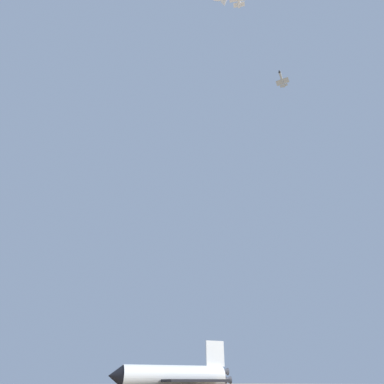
% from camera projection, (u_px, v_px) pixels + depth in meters
% --- Properties ---
extents(space_shuttle, '(38.72, 27.17, 15.80)m').
position_uv_depth(space_shuttle, '(173.00, 376.00, 99.75)').
color(space_shuttle, white).
rests_on(space_shuttle, ground).
extents(chase_jet_high_escort, '(14.53, 10.32, 4.00)m').
position_uv_depth(chase_jet_high_escort, '(282.00, 80.00, 211.02)').
color(chase_jet_high_escort, '#999EA3').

